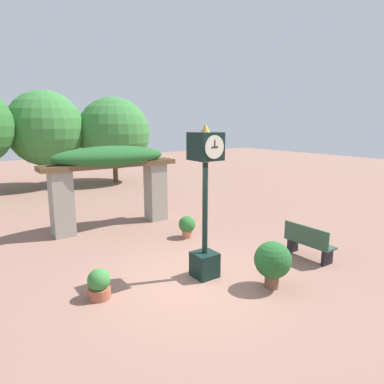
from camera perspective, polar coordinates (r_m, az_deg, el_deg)
ground_plane at (r=7.86m, az=1.14°, el=-14.46°), size 60.00×60.00×0.00m
pedestal_clock at (r=7.45m, az=2.20°, el=-0.86°), size 0.59×0.63×3.42m
pergola at (r=11.49m, az=-13.33°, el=3.61°), size 4.48×1.22×2.71m
potted_plant_near_left at (r=10.44m, az=-0.84°, el=-5.62°), size 0.51×0.51×0.67m
potted_plant_near_right at (r=7.26m, az=-15.23°, el=-14.59°), size 0.45×0.45×0.61m
potted_plant_far_left at (r=7.50m, az=13.30°, el=-11.13°), size 0.78×0.78×1.01m
park_bench at (r=9.33m, az=18.81°, el=-8.02°), size 0.42×1.31×0.89m
tree_line at (r=19.68m, az=-21.94°, el=9.58°), size 10.88×4.68×5.18m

